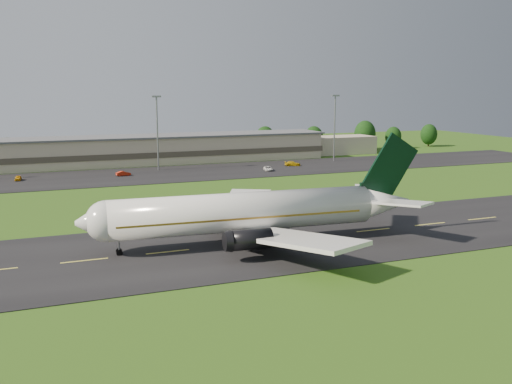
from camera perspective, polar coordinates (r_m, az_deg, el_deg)
name	(u,v)px	position (r m, az deg, el deg)	size (l,w,h in m)	color
ground	(243,244)	(82.42, -1.32, -5.27)	(360.00, 360.00, 0.00)	#274E13
taxiway	(243,244)	(82.40, -1.32, -5.24)	(220.00, 30.00, 0.10)	black
apron	(146,175)	(150.64, -10.94, 1.67)	(260.00, 30.00, 0.10)	black
airliner	(249,212)	(81.57, -0.68, -2.06)	(51.30, 42.09, 15.57)	white
terminal	(151,150)	(174.92, -10.43, 4.16)	(145.00, 16.00, 8.40)	#BCAA8F
light_mast_centre	(157,124)	(158.12, -9.86, 6.73)	(2.40, 1.20, 20.35)	gray
light_mast_east	(335,120)	(177.83, 7.88, 7.16)	(2.40, 1.20, 20.35)	gray
tree_line	(217,141)	(190.33, -3.89, 5.12)	(201.72, 9.08, 10.70)	black
service_vehicle_a	(18,178)	(150.51, -22.70, 1.30)	(1.40, 3.49, 1.19)	#C58A0B
service_vehicle_b	(123,174)	(150.16, -13.12, 1.81)	(1.29, 3.71, 1.22)	#AA1F0B
service_vehicle_c	(268,169)	(155.62, 1.22, 2.36)	(1.99, 4.31, 1.20)	silver
service_vehicle_d	(293,164)	(165.72, 3.68, 2.85)	(1.86, 4.58, 1.33)	#C39A0B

